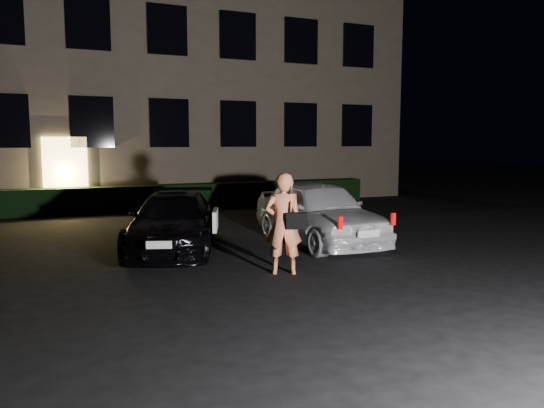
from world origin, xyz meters
name	(u,v)px	position (x,y,z in m)	size (l,w,h in m)	color
ground	(315,279)	(0.00, 0.00, 0.00)	(80.00, 80.00, 0.00)	black
building	(146,53)	(0.00, 14.99, 6.00)	(20.00, 8.11, 12.00)	brown
hedge	(174,197)	(0.00, 10.50, 0.42)	(15.00, 0.70, 0.85)	black
sedan	(174,222)	(-1.64, 3.42, 0.62)	(3.08, 4.60, 1.24)	black
hatch	(318,212)	(1.62, 2.86, 0.73)	(1.78, 4.33, 1.47)	white
man	(284,223)	(-0.34, 0.55, 0.91)	(0.77, 0.66, 1.81)	#FF8B5A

